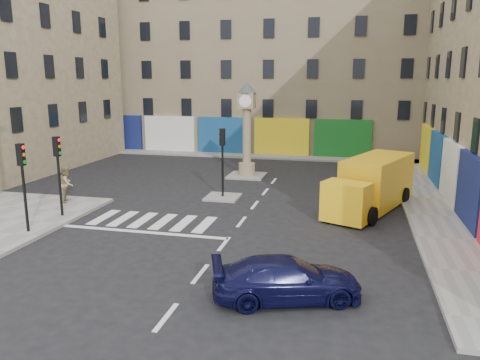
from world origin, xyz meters
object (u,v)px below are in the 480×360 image
at_px(traffic_light_island, 222,151).
at_px(pedestrian_tan, 67,184).
at_px(traffic_light_left_near, 23,173).
at_px(yellow_van, 372,184).
at_px(clock_pillar, 247,123).
at_px(navy_sedan, 287,279).
at_px(traffic_light_left_far, 58,163).

relative_size(traffic_light_island, pedestrian_tan, 1.97).
distance_m(traffic_light_left_near, yellow_van, 16.07).
height_order(traffic_light_left_near, clock_pillar, clock_pillar).
bearing_deg(traffic_light_island, pedestrian_tan, -157.93).
xyz_separation_m(yellow_van, pedestrian_tan, (-15.35, -2.79, -0.18)).
bearing_deg(yellow_van, navy_sedan, -81.52).
relative_size(traffic_light_island, navy_sedan, 0.84).
height_order(clock_pillar, yellow_van, clock_pillar).
distance_m(traffic_light_left_far, navy_sedan, 12.88).
distance_m(yellow_van, pedestrian_tan, 15.60).
bearing_deg(clock_pillar, pedestrian_tan, -129.76).
bearing_deg(clock_pillar, yellow_van, -38.65).
bearing_deg(clock_pillar, traffic_light_island, -90.00).
relative_size(traffic_light_left_near, navy_sedan, 0.84).
xyz_separation_m(traffic_light_left_far, yellow_van, (14.12, 5.14, -1.35)).
height_order(traffic_light_left_far, traffic_light_island, traffic_light_left_far).
relative_size(traffic_light_island, clock_pillar, 0.61).
bearing_deg(yellow_van, pedestrian_tan, -146.97).
height_order(traffic_light_island, navy_sedan, traffic_light_island).
distance_m(clock_pillar, pedestrian_tan, 12.02).
relative_size(navy_sedan, pedestrian_tan, 2.34).
distance_m(traffic_light_island, clock_pillar, 6.07).
bearing_deg(navy_sedan, pedestrian_tan, 38.35).
bearing_deg(traffic_light_left_near, pedestrian_tan, 104.50).
bearing_deg(navy_sedan, traffic_light_left_far, 44.26).
height_order(traffic_light_left_near, yellow_van, traffic_light_left_near).
distance_m(clock_pillar, yellow_van, 10.27).
relative_size(clock_pillar, pedestrian_tan, 3.26).
height_order(yellow_van, pedestrian_tan, yellow_van).
relative_size(traffic_light_island, yellow_van, 0.51).
bearing_deg(yellow_van, clock_pillar, 164.07).
bearing_deg(pedestrian_tan, yellow_van, -97.31).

